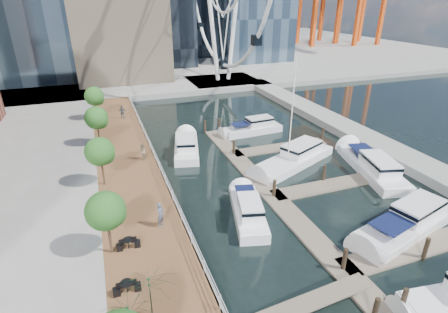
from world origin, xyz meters
name	(u,v)px	position (x,y,z in m)	size (l,w,h in m)	color
ground	(288,262)	(0.00, 0.00, 0.00)	(520.00, 520.00, 0.00)	black
boardwalk	(131,180)	(-9.00, 15.00, 0.50)	(6.00, 60.00, 1.00)	brown
seawall	(161,175)	(-6.00, 15.00, 0.50)	(0.25, 60.00, 1.00)	#595954
land_far	(128,52)	(0.00, 102.00, 0.50)	(200.00, 114.00, 1.00)	gray
breakwater	(345,128)	(20.00, 20.00, 0.50)	(4.00, 60.00, 1.00)	gray
pier	(223,82)	(14.00, 52.00, 0.50)	(14.00, 12.00, 1.00)	gray
railing	(160,166)	(-6.10, 15.00, 1.52)	(0.10, 60.00, 1.05)	white
floating_docks	(309,175)	(7.97, 9.98, 0.49)	(16.00, 34.00, 2.60)	#6D6051
street_trees	(100,152)	(-11.40, 14.00, 4.29)	(2.60, 42.60, 4.60)	#3F2B1C
cafe_tables	(138,312)	(-10.40, -2.00, 1.37)	(2.50, 13.70, 0.74)	black
yacht_foreground	(405,230)	(10.50, 0.05, 0.00)	(3.01, 11.23, 2.15)	white
pedestrian_near	(161,215)	(-7.69, 5.82, 1.99)	(0.72, 0.47, 1.98)	#494F61
pedestrian_mid	(142,152)	(-7.34, 18.15, 1.93)	(0.90, 0.70, 1.85)	gray
pedestrian_far	(122,112)	(-7.99, 32.98, 1.94)	(1.10, 0.46, 1.87)	#373D44
moored_yachts	(292,168)	(7.67, 12.72, 0.00)	(22.34, 34.42, 11.50)	white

